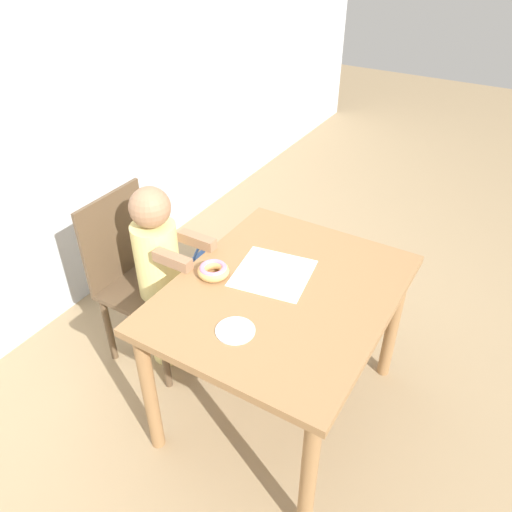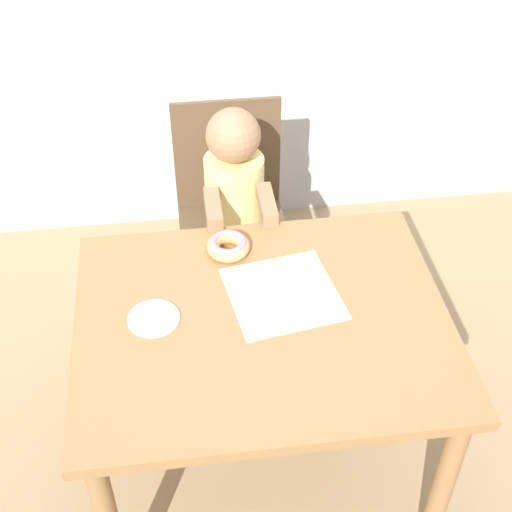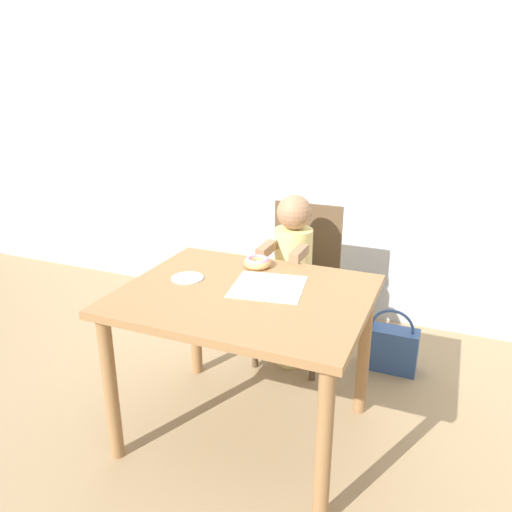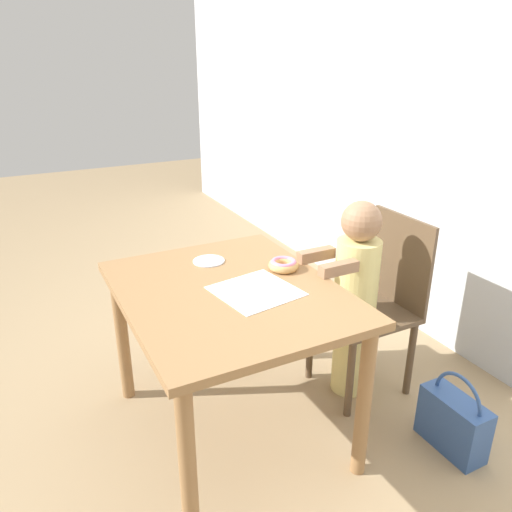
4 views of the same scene
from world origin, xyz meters
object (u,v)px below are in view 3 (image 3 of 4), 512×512
object	(u,v)px
child_figure	(292,279)
handbag	(390,347)
chair	(299,282)
donut	(257,262)

from	to	relation	value
child_figure	handbag	world-z (taller)	child_figure
chair	handbag	world-z (taller)	chair
child_figure	chair	bearing A→B (deg)	90.00
donut	handbag	xyz separation A→B (m)	(0.61, 0.51, -0.61)
chair	child_figure	bearing A→B (deg)	-90.00
donut	child_figure	bearing A→B (deg)	80.79
chair	handbag	bearing A→B (deg)	1.96
chair	donut	size ratio (longest dim) A/B	6.69
child_figure	handbag	size ratio (longest dim) A/B	2.67
chair	child_figure	distance (m)	0.15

